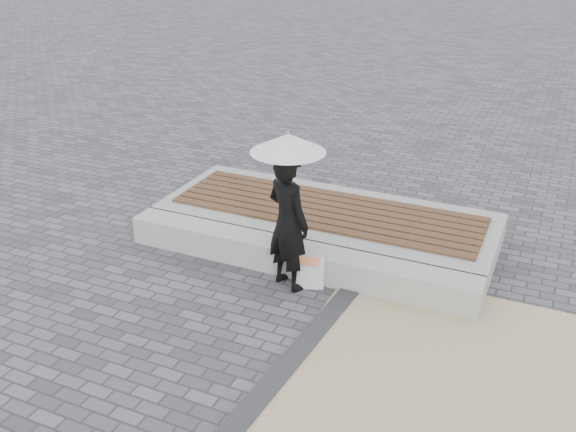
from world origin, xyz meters
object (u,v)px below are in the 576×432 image
object	(u,v)px
woman	(288,222)
parasol	(288,143)
seating_ledge	(294,258)
handbag	(288,234)
canvas_tote	(309,273)

from	to	relation	value
woman	parasol	xyz separation A→B (m)	(-0.00, 0.00, 1.05)
seating_ledge	handbag	size ratio (longest dim) A/B	16.59
seating_ledge	woman	size ratio (longest dim) A/B	2.74
seating_ledge	woman	xyz separation A→B (m)	(0.07, -0.37, 0.71)
handbag	seating_ledge	bearing A→B (deg)	-4.52
seating_ledge	woman	distance (m)	0.81
parasol	canvas_tote	distance (m)	1.78
parasol	handbag	world-z (taller)	parasol
seating_ledge	canvas_tote	size ratio (longest dim) A/B	12.48
seating_ledge	handbag	distance (m)	0.33
parasol	canvas_tote	bearing A→B (deg)	15.21
canvas_tote	seating_ledge	bearing A→B (deg)	118.89
parasol	woman	bearing A→B (deg)	0.00
parasol	seating_ledge	bearing A→B (deg)	100.99
woman	canvas_tote	xyz separation A→B (m)	(0.27, 0.07, -0.71)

